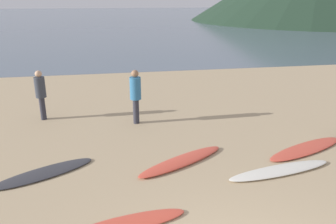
# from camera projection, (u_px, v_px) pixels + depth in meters

# --- Properties ---
(ground_plane) EXTENTS (120.00, 120.00, 0.20)m
(ground_plane) POSITION_uv_depth(u_px,v_px,m) (150.00, 100.00, 13.47)
(ground_plane) COLOR tan
(ground_plane) RESTS_ON ground
(ocean_water) EXTENTS (140.00, 100.00, 0.01)m
(ocean_water) POSITION_uv_depth(u_px,v_px,m) (112.00, 17.00, 64.29)
(ocean_water) COLOR slate
(ocean_water) RESTS_ON ground
(surfboard_0) EXTENTS (2.32, 1.58, 0.06)m
(surfboard_0) POSITION_uv_depth(u_px,v_px,m) (44.00, 173.00, 7.64)
(surfboard_0) COLOR #333338
(surfboard_0) RESTS_ON ground
(surfboard_1) EXTENTS (2.14, 0.82, 0.07)m
(surfboard_1) POSITION_uv_depth(u_px,v_px,m) (129.00, 223.00, 5.96)
(surfboard_1) COLOR #D84C38
(surfboard_1) RESTS_ON ground
(surfboard_2) EXTENTS (2.48, 1.67, 0.10)m
(surfboard_2) POSITION_uv_depth(u_px,v_px,m) (182.00, 161.00, 8.16)
(surfboard_2) COLOR #D84C38
(surfboard_2) RESTS_ON ground
(surfboard_3) EXTENTS (2.71, 0.91, 0.08)m
(surfboard_3) POSITION_uv_depth(u_px,v_px,m) (280.00, 170.00, 7.74)
(surfboard_3) COLOR silver
(surfboard_3) RESTS_ON ground
(surfboard_4) EXTENTS (2.69, 1.51, 0.07)m
(surfboard_4) POSITION_uv_depth(u_px,v_px,m) (306.00, 149.00, 8.85)
(surfboard_4) COLOR #D84C38
(surfboard_4) RESTS_ON ground
(person_1) EXTENTS (0.35, 0.35, 1.71)m
(person_1) POSITION_uv_depth(u_px,v_px,m) (135.00, 92.00, 10.40)
(person_1) COLOR #2D2D38
(person_1) RESTS_ON ground
(person_2) EXTENTS (0.33, 0.33, 1.62)m
(person_2) POSITION_uv_depth(u_px,v_px,m) (41.00, 91.00, 10.74)
(person_2) COLOR #2D2D38
(person_2) RESTS_ON ground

